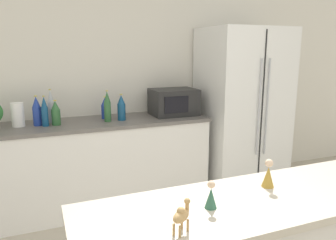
# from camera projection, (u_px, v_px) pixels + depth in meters

# --- Properties ---
(wall_back) EXTENTS (8.00, 0.06, 2.55)m
(wall_back) POSITION_uv_depth(u_px,v_px,m) (125.00, 80.00, 3.61)
(wall_back) COLOR silver
(wall_back) RESTS_ON ground_plane
(back_counter) EXTENTS (2.19, 0.63, 0.91)m
(back_counter) POSITION_uv_depth(u_px,v_px,m) (101.00, 164.00, 3.35)
(back_counter) COLOR white
(back_counter) RESTS_ON ground_plane
(refrigerator) EXTENTS (0.90, 0.76, 1.84)m
(refrigerator) POSITION_uv_depth(u_px,v_px,m) (242.00, 110.00, 3.76)
(refrigerator) COLOR white
(refrigerator) RESTS_ON ground_plane
(paper_towel_roll) EXTENTS (0.11, 0.11, 0.22)m
(paper_towel_roll) POSITION_uv_depth(u_px,v_px,m) (18.00, 115.00, 3.00)
(paper_towel_roll) COLOR white
(paper_towel_roll) RESTS_ON back_counter
(microwave) EXTENTS (0.48, 0.37, 0.28)m
(microwave) POSITION_uv_depth(u_px,v_px,m) (174.00, 102.00, 3.54)
(microwave) COLOR black
(microwave) RESTS_ON back_counter
(back_bottle_0) EXTENTS (0.06, 0.06, 0.33)m
(back_bottle_0) POSITION_uv_depth(u_px,v_px,m) (51.00, 107.00, 3.15)
(back_bottle_0) COLOR #B2B7BC
(back_bottle_0) RESTS_ON back_counter
(back_bottle_1) EXTENTS (0.07, 0.07, 0.31)m
(back_bottle_1) POSITION_uv_depth(u_px,v_px,m) (107.00, 107.00, 3.20)
(back_bottle_1) COLOR #2D6033
(back_bottle_1) RESTS_ON back_counter
(back_bottle_2) EXTENTS (0.08, 0.08, 0.24)m
(back_bottle_2) POSITION_uv_depth(u_px,v_px,m) (56.00, 113.00, 3.06)
(back_bottle_2) COLOR #2D6033
(back_bottle_2) RESTS_ON back_counter
(back_bottle_3) EXTENTS (0.08, 0.08, 0.26)m
(back_bottle_3) POSITION_uv_depth(u_px,v_px,m) (121.00, 108.00, 3.27)
(back_bottle_3) COLOR navy
(back_bottle_3) RESTS_ON back_counter
(back_bottle_4) EXTENTS (0.06, 0.06, 0.28)m
(back_bottle_4) POSITION_uv_depth(u_px,v_px,m) (45.00, 112.00, 3.00)
(back_bottle_4) COLOR navy
(back_bottle_4) RESTS_ON back_counter
(back_bottle_5) EXTENTS (0.08, 0.08, 0.28)m
(back_bottle_5) POSITION_uv_depth(u_px,v_px,m) (37.00, 111.00, 3.03)
(back_bottle_5) COLOR navy
(back_bottle_5) RESTS_ON back_counter
(back_bottle_6) EXTENTS (0.08, 0.08, 0.23)m
(back_bottle_6) POSITION_uv_depth(u_px,v_px,m) (105.00, 108.00, 3.34)
(back_bottle_6) COLOR navy
(back_bottle_6) RESTS_ON back_counter
(camel_figurine) EXTENTS (0.09, 0.08, 0.12)m
(camel_figurine) POSITION_uv_depth(u_px,v_px,m) (182.00, 215.00, 1.19)
(camel_figurine) COLOR tan
(camel_figurine) RESTS_ON bar_counter
(wise_man_figurine_blue) EXTENTS (0.06, 0.06, 0.14)m
(wise_man_figurine_blue) POSITION_uv_depth(u_px,v_px,m) (268.00, 175.00, 1.59)
(wise_man_figurine_blue) COLOR #B28933
(wise_man_figurine_blue) RESTS_ON bar_counter
(wise_man_figurine_crimson) EXTENTS (0.05, 0.05, 0.12)m
(wise_man_figurine_crimson) POSITION_uv_depth(u_px,v_px,m) (211.00, 196.00, 1.38)
(wise_man_figurine_crimson) COLOR #33664C
(wise_man_figurine_crimson) RESTS_ON bar_counter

